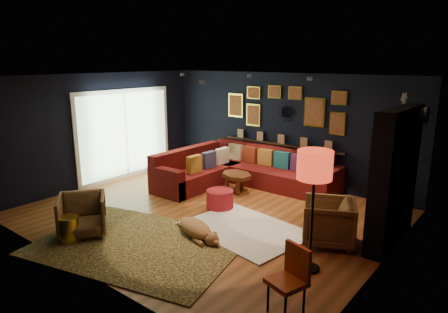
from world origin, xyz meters
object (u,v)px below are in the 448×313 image
Objects in this scene: orange_chair at (291,274)px; armchair_left at (82,213)px; armchair_right at (329,220)px; sectional at (239,172)px; gold_stool at (69,229)px; coffee_table at (236,177)px; pouf at (220,199)px; floor_lamp at (315,170)px; dog at (195,225)px.

armchair_left is at bearing -158.18° from orange_chair.
armchair_right is at bearing -19.80° from armchair_left.
gold_stool is at bearing -94.94° from sectional.
gold_stool reaches higher than coffee_table.
gold_stool is at bearing -131.78° from armchair_left.
coffee_table is at bearing 24.94° from armchair_left.
gold_stool reaches higher than pouf.
armchair_left is at bearing -101.30° from coffee_table.
armchair_left reaches higher than pouf.
coffee_table is at bearing -138.07° from armchair_right.
gold_stool is 0.25× the size of floor_lamp.
coffee_table is at bearing 80.55° from gold_stool.
coffee_table is at bearing 143.94° from floor_lamp.
coffee_table reaches higher than pouf.
gold_stool is (-0.62, -3.72, -0.13)m from coffee_table.
pouf is (0.37, -1.03, -0.14)m from coffee_table.
coffee_table reaches higher than dog.
armchair_right is 1.43m from floor_lamp.
orange_chair is at bearing 9.17° from gold_stool.
armchair_left reaches higher than dog.
sectional is 4.17m from floor_lamp.
armchair_right is (3.38, 2.28, 0.02)m from armchair_left.
gold_stool is 3.80m from orange_chair.
gold_stool is (-3.32, -2.58, -0.19)m from armchair_right.
gold_stool reaches higher than dog.
armchair_right is (2.70, -1.14, 0.06)m from coffee_table.
floor_lamp reaches higher than armchair_left.
orange_chair is 2.43m from dog.
floor_lamp is at bearing -33.06° from armchair_left.
armchair_right reaches higher than pouf.
pouf is 2.98m from floor_lamp.
orange_chair is (3.74, 0.60, 0.27)m from gold_stool.
coffee_table is 1.10m from pouf.
sectional is 3.88m from armchair_left.
floor_lamp is at bearing 25.24° from gold_stool.
pouf is (0.63, -1.47, -0.12)m from sectional.
armchair_left reaches higher than coffee_table.
orange_chair is at bearing -46.40° from sectional.
sectional is 2.95m from dog.
armchair_left is 0.95× the size of armchair_right.
floor_lamp reaches higher than gold_stool.
armchair_left is (-1.05, -2.39, 0.18)m from pouf.
coffee_table is 3.48m from armchair_left.
coffee_table is at bearing 152.37° from orange_chair.
armchair_right is at bearing 99.37° from floor_lamp.
dog is at bearing -67.74° from sectional.
armchair_right is at bearing -22.85° from coffee_table.
floor_lamp reaches higher than sectional.
coffee_table is 2.93m from armchair_right.
orange_chair reaches higher than coffee_table.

